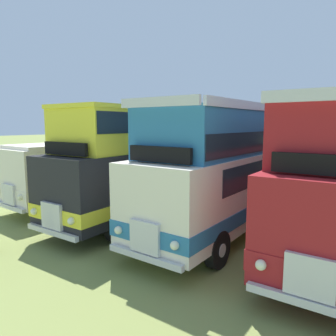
% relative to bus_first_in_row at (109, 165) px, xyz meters
% --- Properties ---
extents(ground_plane, '(200.00, 200.00, 0.00)m').
position_rel_bus_first_in_row_xyz_m(ground_plane, '(7.28, -0.31, -1.75)').
color(ground_plane, olive).
extents(bus_first_in_row, '(2.87, 10.50, 2.99)m').
position_rel_bus_first_in_row_xyz_m(bus_first_in_row, '(0.00, 0.00, 0.00)').
color(bus_first_in_row, silver).
rests_on(bus_first_in_row, ground).
extents(bus_second_in_row, '(2.91, 11.19, 4.49)m').
position_rel_bus_first_in_row_xyz_m(bus_second_in_row, '(3.64, -0.36, 0.72)').
color(bus_second_in_row, black).
rests_on(bus_second_in_row, ground).
extents(bus_third_in_row, '(2.62, 10.47, 4.52)m').
position_rel_bus_first_in_row_xyz_m(bus_third_in_row, '(7.28, -0.42, 0.60)').
color(bus_third_in_row, silver).
rests_on(bus_third_in_row, ground).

